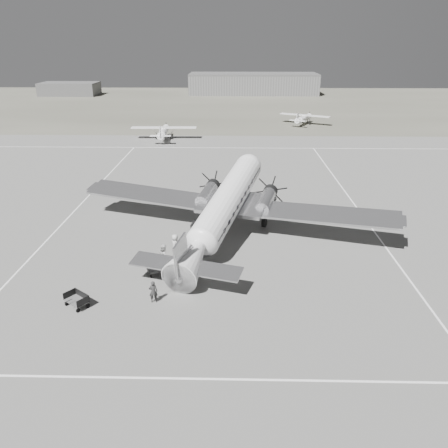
{
  "coord_description": "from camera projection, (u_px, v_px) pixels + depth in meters",
  "views": [
    {
      "loc": [
        -1.28,
        -32.09,
        16.56
      ],
      "look_at": [
        -2.05,
        1.98,
        2.2
      ],
      "focal_mm": 35.0,
      "sensor_mm": 36.0,
      "label": 1
    }
  ],
  "objects": [
    {
      "name": "baggage_cart_near",
      "position": [
        157.0,
        269.0,
        33.29
      ],
      "size": [
        1.83,
        1.6,
        0.86
      ],
      "primitive_type": null,
      "rotation": [
        0.0,
        0.0,
        0.41
      ],
      "color": "#505050",
      "rests_on": "ground"
    },
    {
      "name": "taxi_line_right",
      "position": [
        395.0,
        260.0,
        35.71
      ],
      "size": [
        0.15,
        80.0,
        0.01
      ],
      "primitive_type": "cube",
      "color": "white",
      "rests_on": "ground"
    },
    {
      "name": "taxi_line_horizon",
      "position": [
        241.0,
        148.0,
        72.81
      ],
      "size": [
        90.0,
        0.15,
        0.01
      ],
      "primitive_type": "cube",
      "color": "white",
      "rests_on": "ground"
    },
    {
      "name": "dc3_airliner",
      "position": [
        225.0,
        208.0,
        38.55
      ],
      "size": [
        35.2,
        29.0,
        5.79
      ],
      "primitive_type": null,
      "rotation": [
        0.0,
        0.0,
        -0.29
      ],
      "color": "#B7B7B9",
      "rests_on": "ground"
    },
    {
      "name": "ground",
      "position": [
        248.0,
        258.0,
        35.96
      ],
      "size": [
        260.0,
        260.0,
        0.0
      ],
      "primitive_type": "plane",
      "color": "slate",
      "rests_on": "ground"
    },
    {
      "name": "taxi_line_left",
      "position": [
        73.0,
        212.0,
        45.55
      ],
      "size": [
        0.15,
        60.0,
        0.01
      ],
      "primitive_type": "cube",
      "color": "white",
      "rests_on": "ground"
    },
    {
      "name": "baggage_cart_far",
      "position": [
        77.0,
        300.0,
        29.25
      ],
      "size": [
        2.06,
        1.96,
        0.95
      ],
      "primitive_type": null,
      "rotation": [
        0.0,
        0.0,
        -0.65
      ],
      "color": "#505050",
      "rests_on": "ground"
    },
    {
      "name": "taxi_line_near",
      "position": [
        256.0,
        380.0,
        23.06
      ],
      "size": [
        60.0,
        0.15,
        0.01
      ],
      "primitive_type": "cube",
      "color": "white",
      "rests_on": "ground"
    },
    {
      "name": "light_plane_right",
      "position": [
        304.0,
        119.0,
        92.68
      ],
      "size": [
        13.81,
        12.91,
        2.28
      ],
      "primitive_type": null,
      "rotation": [
        0.0,
        0.0,
        -0.47
      ],
      "color": "white",
      "rests_on": "ground"
    },
    {
      "name": "light_plane_left",
      "position": [
        164.0,
        133.0,
        78.64
      ],
      "size": [
        12.04,
        9.86,
        2.45
      ],
      "primitive_type": null,
      "rotation": [
        0.0,
        0.0,
        0.02
      ],
      "color": "white",
      "rests_on": "ground"
    },
    {
      "name": "shed_secondary",
      "position": [
        70.0,
        89.0,
        142.28
      ],
      "size": [
        18.0,
        10.0,
        4.0
      ],
      "primitive_type": "cube",
      "color": "#505050",
      "rests_on": "ground"
    },
    {
      "name": "grass_infield",
      "position": [
        239.0,
        104.0,
        123.48
      ],
      "size": [
        260.0,
        90.0,
        0.01
      ],
      "primitive_type": "cube",
      "color": "#676557",
      "rests_on": "ground"
    },
    {
      "name": "ground_crew",
      "position": [
        153.0,
        292.0,
        29.64
      ],
      "size": [
        0.64,
        0.47,
        1.62
      ],
      "primitive_type": "imported",
      "rotation": [
        0.0,
        0.0,
        3.29
      ],
      "color": "#282828",
      "rests_on": "ground"
    },
    {
      "name": "hangar_main",
      "position": [
        253.0,
        84.0,
        145.13
      ],
      "size": [
        42.0,
        14.0,
        6.6
      ],
      "color": "slate",
      "rests_on": "ground"
    },
    {
      "name": "passenger",
      "position": [
        175.0,
        245.0,
        36.1
      ],
      "size": [
        0.69,
        0.98,
        1.88
      ],
      "primitive_type": "imported",
      "rotation": [
        0.0,
        0.0,
        1.47
      ],
      "color": "beige",
      "rests_on": "ground"
    },
    {
      "name": "ramp_agent",
      "position": [
        164.0,
        256.0,
        34.25
      ],
      "size": [
        0.92,
        1.07,
        1.92
      ],
      "primitive_type": "imported",
      "rotation": [
        0.0,
        0.0,
        1.8
      ],
      "color": "beige",
      "rests_on": "ground"
    }
  ]
}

